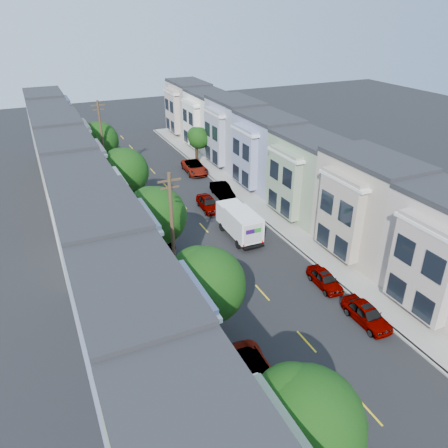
# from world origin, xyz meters

# --- Properties ---
(ground) EXTENTS (160.00, 160.00, 0.00)m
(ground) POSITION_xyz_m (0.00, 0.00, 0.00)
(ground) COLOR black
(ground) RESTS_ON ground
(road_slab) EXTENTS (12.00, 70.00, 0.02)m
(road_slab) POSITION_xyz_m (0.00, 15.00, 0.01)
(road_slab) COLOR black
(road_slab) RESTS_ON ground
(curb_left) EXTENTS (0.30, 70.00, 0.15)m
(curb_left) POSITION_xyz_m (-6.05, 15.00, 0.07)
(curb_left) COLOR gray
(curb_left) RESTS_ON ground
(curb_right) EXTENTS (0.30, 70.00, 0.15)m
(curb_right) POSITION_xyz_m (6.05, 15.00, 0.07)
(curb_right) COLOR gray
(curb_right) RESTS_ON ground
(sidewalk_left) EXTENTS (2.60, 70.00, 0.15)m
(sidewalk_left) POSITION_xyz_m (-7.35, 15.00, 0.07)
(sidewalk_left) COLOR gray
(sidewalk_left) RESTS_ON ground
(sidewalk_right) EXTENTS (2.60, 70.00, 0.15)m
(sidewalk_right) POSITION_xyz_m (7.35, 15.00, 0.07)
(sidewalk_right) COLOR gray
(sidewalk_right) RESTS_ON ground
(centerline) EXTENTS (0.12, 70.00, 0.01)m
(centerline) POSITION_xyz_m (0.00, 15.00, 0.00)
(centerline) COLOR gold
(centerline) RESTS_ON ground
(townhouse_row_left) EXTENTS (5.00, 70.00, 8.50)m
(townhouse_row_left) POSITION_xyz_m (-11.15, 15.00, 0.00)
(townhouse_row_left) COLOR gray
(townhouse_row_left) RESTS_ON ground
(townhouse_row_right) EXTENTS (5.00, 70.00, 8.50)m
(townhouse_row_right) POSITION_xyz_m (11.15, 15.00, 0.00)
(townhouse_row_right) COLOR gray
(townhouse_row_right) RESTS_ON ground
(tree_a) EXTENTS (4.70, 4.70, 7.36)m
(tree_a) POSITION_xyz_m (-6.30, -14.45, 4.99)
(tree_a) COLOR black
(tree_a) RESTS_ON ground
(tree_b) EXTENTS (4.70, 4.70, 7.41)m
(tree_b) POSITION_xyz_m (-6.30, -4.00, 5.04)
(tree_b) COLOR black
(tree_b) RESTS_ON ground
(tree_c) EXTENTS (4.70, 4.70, 7.49)m
(tree_c) POSITION_xyz_m (-6.30, 6.18, 5.11)
(tree_c) COLOR black
(tree_c) RESTS_ON ground
(tree_d) EXTENTS (4.70, 4.70, 7.54)m
(tree_d) POSITION_xyz_m (-6.30, 17.04, 5.17)
(tree_d) COLOR black
(tree_d) RESTS_ON ground
(tree_e) EXTENTS (4.70, 4.70, 7.04)m
(tree_e) POSITION_xyz_m (-6.30, 30.83, 4.67)
(tree_e) COLOR black
(tree_e) RESTS_ON ground
(tree_far_r) EXTENTS (2.95, 2.95, 4.99)m
(tree_far_r) POSITION_xyz_m (6.89, 30.69, 3.47)
(tree_far_r) COLOR black
(tree_far_r) RESTS_ON ground
(utility_pole_near) EXTENTS (1.60, 0.26, 10.00)m
(utility_pole_near) POSITION_xyz_m (-6.30, 2.00, 5.15)
(utility_pole_near) COLOR #42301E
(utility_pole_near) RESTS_ON ground
(utility_pole_far) EXTENTS (1.60, 0.26, 10.00)m
(utility_pole_far) POSITION_xyz_m (-6.30, 28.00, 5.15)
(utility_pole_far) COLOR #42301E
(utility_pole_far) RESTS_ON ground
(fedex_truck) EXTENTS (2.29, 5.95, 2.85)m
(fedex_truck) POSITION_xyz_m (2.39, 8.89, 1.59)
(fedex_truck) COLOR white
(fedex_truck) RESTS_ON ground
(lead_sedan) EXTENTS (1.97, 4.56, 1.45)m
(lead_sedan) POSITION_xyz_m (2.09, 15.84, 0.72)
(lead_sedan) COLOR black
(lead_sedan) RESTS_ON ground
(parked_left_b) EXTENTS (2.72, 5.51, 1.50)m
(parked_left_b) POSITION_xyz_m (-4.90, -7.77, 0.75)
(parked_left_b) COLOR #090F3F
(parked_left_b) RESTS_ON ground
(parked_left_c) EXTENTS (2.31, 4.82, 1.33)m
(parked_left_c) POSITION_xyz_m (-4.90, 1.74, 0.66)
(parked_left_c) COLOR #8B8DA1
(parked_left_c) RESTS_ON ground
(parked_left_d) EXTENTS (1.76, 4.36, 1.43)m
(parked_left_d) POSITION_xyz_m (-4.90, 10.84, 0.71)
(parked_left_d) COLOR #3D0307
(parked_left_d) RESTS_ON ground
(parked_right_a) EXTENTS (1.69, 4.32, 1.40)m
(parked_right_a) POSITION_xyz_m (4.90, -6.04, 0.70)
(parked_right_a) COLOR #2F3133
(parked_right_a) RESTS_ON ground
(parked_right_b) EXTENTS (1.73, 3.98, 1.26)m
(parked_right_b) POSITION_xyz_m (4.90, -1.22, 0.63)
(parked_right_b) COLOR silver
(parked_right_b) RESTS_ON ground
(parked_right_c) EXTENTS (1.93, 4.67, 1.52)m
(parked_right_c) POSITION_xyz_m (4.90, 18.28, 0.76)
(parked_right_c) COLOR black
(parked_right_c) RESTS_ON ground
(parked_right_d) EXTENTS (2.89, 5.60, 1.51)m
(parked_right_d) POSITION_xyz_m (4.90, 27.15, 0.75)
(parked_right_d) COLOR #0E1F32
(parked_right_d) RESTS_ON ground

